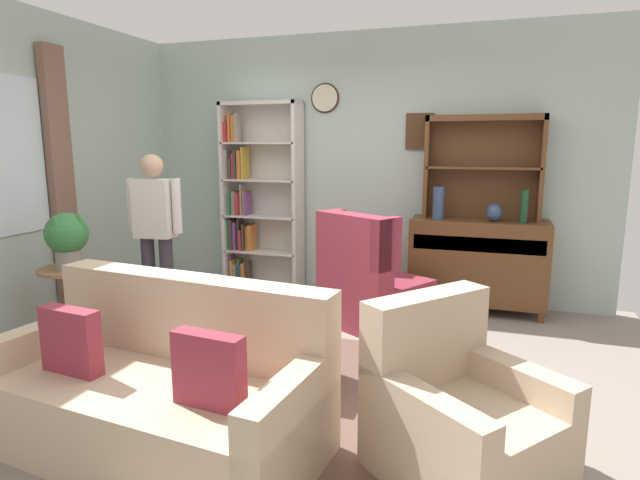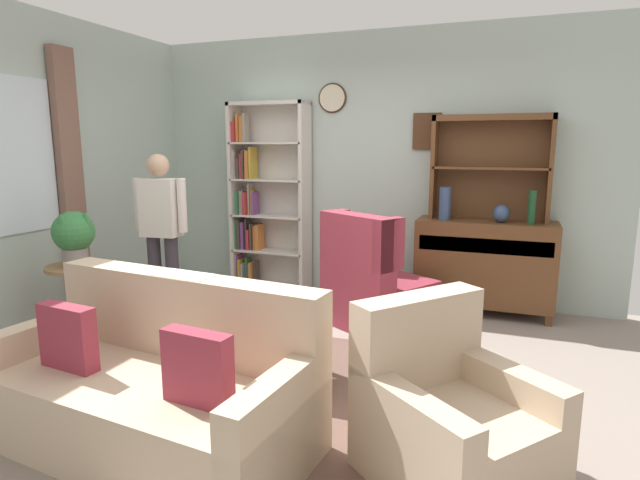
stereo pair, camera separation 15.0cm
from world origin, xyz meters
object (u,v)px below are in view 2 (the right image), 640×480
at_px(sideboard_hutch, 491,153).
at_px(bottle_wine, 532,207).
at_px(couch_floral, 156,389).
at_px(bookshelf, 264,201).
at_px(coffee_table, 265,330).
at_px(wingback_chair, 373,285).
at_px(sideboard, 484,263).
at_px(vase_round, 501,214).
at_px(potted_plant_large, 74,234).
at_px(book_stack, 265,315).
at_px(plant_stand, 80,293).
at_px(vase_tall, 445,204).
at_px(armchair_floral, 450,423).
at_px(person_reading, 161,227).

bearing_deg(sideboard_hutch, bottle_wine, -26.96).
bearing_deg(bottle_wine, couch_floral, -123.88).
bearing_deg(bookshelf, coffee_table, -63.56).
bearing_deg(wingback_chair, bottle_wine, 26.36).
xyz_separation_m(couch_floral, coffee_table, (0.20, 0.94, 0.04)).
bearing_deg(coffee_table, wingback_chair, 71.58).
height_order(bookshelf, bottle_wine, bookshelf).
bearing_deg(sideboard, coffee_table, -123.47).
relative_size(sideboard_hutch, vase_round, 6.47).
bearing_deg(sideboard, potted_plant_large, -148.01).
xyz_separation_m(bottle_wine, book_stack, (-1.75, -1.95, -0.61)).
xyz_separation_m(potted_plant_large, coffee_table, (1.78, -0.09, -0.56)).
height_order(sideboard_hutch, plant_stand, sideboard_hutch).
distance_m(bookshelf, vase_round, 2.55).
relative_size(couch_floral, plant_stand, 2.92).
relative_size(vase_tall, armchair_floral, 0.30).
bearing_deg(potted_plant_large, vase_tall, 34.37).
xyz_separation_m(vase_round, bottle_wine, (0.26, -0.02, 0.07)).
bearing_deg(vase_tall, armchair_floral, -81.70).
xyz_separation_m(bookshelf, potted_plant_large, (-0.72, -2.04, -0.09)).
bearing_deg(vase_tall, couch_floral, -111.87).
bearing_deg(couch_floral, armchair_floral, 9.13).
relative_size(bottle_wine, coffee_table, 0.39).
height_order(couch_floral, wingback_chair, wingback_chair).
distance_m(person_reading, book_stack, 1.64).
relative_size(vase_tall, bottle_wine, 1.02).
distance_m(bottle_wine, potted_plant_large, 3.99).
bearing_deg(vase_tall, coffee_table, -116.11).
bearing_deg(armchair_floral, coffee_table, 152.94).
xyz_separation_m(vase_round, armchair_floral, (-0.13, -2.67, -0.72)).
relative_size(armchair_floral, person_reading, 0.69).
distance_m(vase_round, couch_floral, 3.45).
bearing_deg(sideboard_hutch, vase_round, -53.52).
height_order(wingback_chair, coffee_table, wingback_chair).
bearing_deg(vase_round, bottle_wine, -4.95).
bearing_deg(book_stack, vase_tall, 63.68).
distance_m(vase_round, coffee_table, 2.56).
relative_size(sideboard, potted_plant_large, 2.81).
distance_m(couch_floral, coffee_table, 0.96).
bearing_deg(couch_floral, plant_stand, 146.07).
bearing_deg(armchair_floral, sideboard, 89.96).
height_order(sideboard, bottle_wine, bottle_wine).
xyz_separation_m(vase_tall, person_reading, (-2.37, -1.24, -0.17)).
relative_size(vase_tall, book_stack, 1.57).
xyz_separation_m(sideboard_hutch, plant_stand, (-3.17, -2.02, -1.16)).
relative_size(bookshelf, bottle_wine, 6.72).
relative_size(bottle_wine, person_reading, 0.20).
xyz_separation_m(bookshelf, plant_stand, (-0.75, -2.00, -0.61)).
height_order(vase_round, book_stack, vase_round).
distance_m(vase_tall, book_stack, 2.27).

